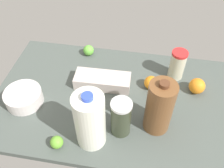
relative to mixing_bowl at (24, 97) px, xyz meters
The scene contains 12 objects.
countertop 43.84cm from the mixing_bowl, 13.58° to the left, with size 120.00×76.00×3.00cm, color #4A534E.
mixing_bowl is the anchor object (origin of this frame).
milk_jug 41.82cm from the mixing_bowl, 21.53° to the right, with size 12.71×12.71×29.44cm.
egg_carton 40.20cm from the mixing_bowl, 26.77° to the left, with size 28.97×11.20×6.29cm, color beige.
chocolate_milk_jug 65.86cm from the mixing_bowl, ahead, with size 11.76×11.76×28.50cm.
shaker_bottle 50.50cm from the mixing_bowl, ahead, with size 9.09×9.09×19.09cm.
tumbler_cup 80.31cm from the mixing_bowl, 23.21° to the left, with size 8.33×8.33×16.70cm.
orange_far_back 64.45cm from the mixing_bowl, 18.70° to the left, with size 7.13×7.13×7.13cm, color orange.
orange_beside_bowl 87.07cm from the mixing_bowl, 14.53° to the left, with size 8.14×8.14×8.14cm, color orange.
lime_near_front 47.20cm from the mixing_bowl, 61.21° to the left, with size 6.28×6.28×6.28cm, color #66BA3F.
lime_loose 31.64cm from the mixing_bowl, 41.11° to the right, with size 5.65×5.65×5.65cm, color #68AD34.
lime_by_jug 69.20cm from the mixing_bowl, 11.43° to the left, with size 5.46×5.46×5.46cm, color #62B23A.
Camera 1 is at (14.16, -80.87, 100.12)cm, focal length 40.00 mm.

